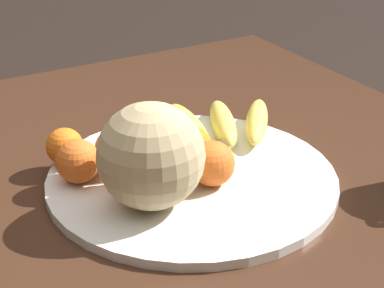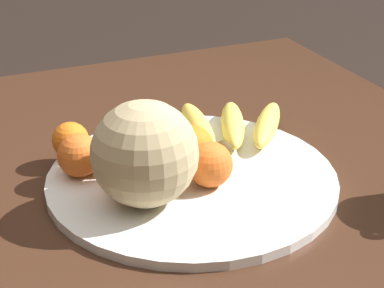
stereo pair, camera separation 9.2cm
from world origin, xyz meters
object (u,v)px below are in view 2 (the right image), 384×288
Objects in this scene: orange_top_small at (172,131)px; melon at (145,154)px; orange_back_left at (71,140)px; orange_back_right at (79,155)px; fruit_bowl at (192,178)px; banana_bunch at (215,127)px; orange_front_left at (192,147)px; orange_front_right at (120,146)px; orange_mid_center at (138,131)px; kitchen_table at (192,268)px; orange_side_extra at (210,164)px.

melon is at bearing 146.13° from orange_top_small.
orange_back_left is at bearing 20.27° from melon.
orange_back_left is 0.06m from orange_back_right.
fruit_bowl is 0.17m from orange_back_right.
orange_back_left is 0.88× the size of orange_back_right.
orange_front_left is (-0.08, 0.07, 0.01)m from banana_bunch.
orange_back_left is at bearing 100.66° from banana_bunch.
melon reaches higher than orange_front_right.
orange_front_right reaches higher than orange_top_small.
orange_front_left is 1.03× the size of orange_back_right.
orange_front_left is at bearing -177.72° from orange_top_small.
orange_mid_center is 0.11m from orange_back_left.
orange_front_right reaches higher than orange_back_right.
fruit_bowl is at bearing -63.97° from melon.
fruit_bowl is 6.33× the size of orange_front_right.
kitchen_table is 19.75× the size of orange_side_extra.
orange_front_right is at bearing 64.28° from orange_front_left.
melon is at bearing 92.86° from orange_side_extra.
melon is 0.18m from orange_back_left.
fruit_bowl is 6.54× the size of orange_side_extra.
melon reaches higher than orange_back_right.
fruit_bowl is at bearing 157.12° from banana_bunch.
orange_front_right reaches higher than kitchen_table.
orange_front_right is 1.19× the size of orange_back_left.
orange_back_right reaches higher than orange_top_small.
fruit_bowl is at bearing -22.98° from kitchen_table.
orange_mid_center is 0.12m from orange_back_right.
orange_top_small is (-0.01, -0.05, -0.00)m from orange_mid_center.
fruit_bowl is at bearing -127.46° from orange_front_right.
kitchen_table is 21.17× the size of orange_mid_center.
kitchen_table is 19.15× the size of orange_front_right.
banana_bunch is 0.17m from orange_front_right.
kitchen_table is 22.60× the size of orange_top_small.
orange_front_left reaches higher than kitchen_table.
melon reaches higher than fruit_bowl.
orange_side_extra is at bearing -135.58° from orange_back_left.
banana_bunch is (0.10, -0.08, 0.03)m from fruit_bowl.
melon is 2.15× the size of orange_front_right.
fruit_bowl is at bearing 176.34° from orange_top_small.
orange_front_left is at bearing -149.51° from orange_mid_center.
banana_bunch is at bearing -94.56° from orange_mid_center.
melon is (0.04, 0.05, 0.18)m from kitchen_table.
fruit_bowl is 7.00× the size of orange_mid_center.
orange_back_left is (0.02, 0.10, -0.00)m from orange_mid_center.
banana_bunch is 0.08m from orange_top_small.
orange_mid_center is (0.01, 0.13, 0.01)m from banana_bunch.
melon is 2.22× the size of orange_side_extra.
orange_front_right reaches higher than orange_front_left.
orange_front_left is 0.98× the size of orange_front_right.
orange_back_left is 0.16m from orange_top_small.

